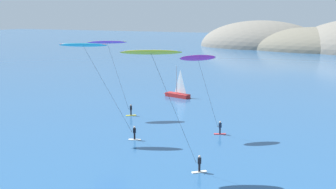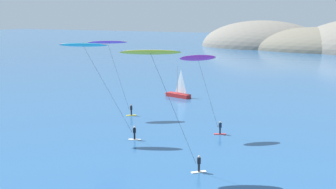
{
  "view_description": "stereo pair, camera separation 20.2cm",
  "coord_description": "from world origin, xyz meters",
  "px_view_note": "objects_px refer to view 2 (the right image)",
  "views": [
    {
      "loc": [
        14.77,
        -18.81,
        15.03
      ],
      "look_at": [
        -6.77,
        26.25,
        5.4
      ],
      "focal_mm": 45.0,
      "sensor_mm": 36.0,
      "label": 1
    },
    {
      "loc": [
        14.95,
        -18.72,
        15.03
      ],
      "look_at": [
        -6.77,
        26.25,
        5.4
      ],
      "focal_mm": 45.0,
      "sensor_mm": 36.0,
      "label": 2
    }
  ],
  "objects_px": {
    "sailboat_near": "(177,93)",
    "kitesurfer_cyan": "(87,52)",
    "kitesurfer_purple": "(109,47)",
    "kitesurfer_yellow": "(154,61)",
    "kitesurfer_magenta": "(200,65)"
  },
  "relations": [
    {
      "from": "sailboat_near",
      "to": "kitesurfer_cyan",
      "type": "relative_size",
      "value": 0.51
    },
    {
      "from": "sailboat_near",
      "to": "kitesurfer_purple",
      "type": "bearing_deg",
      "value": -98.8
    },
    {
      "from": "kitesurfer_purple",
      "to": "kitesurfer_yellow",
      "type": "bearing_deg",
      "value": -46.52
    },
    {
      "from": "kitesurfer_purple",
      "to": "kitesurfer_magenta",
      "type": "height_order",
      "value": "kitesurfer_purple"
    },
    {
      "from": "kitesurfer_purple",
      "to": "kitesurfer_yellow",
      "type": "height_order",
      "value": "kitesurfer_yellow"
    },
    {
      "from": "kitesurfer_purple",
      "to": "kitesurfer_cyan",
      "type": "bearing_deg",
      "value": -68.88
    },
    {
      "from": "kitesurfer_magenta",
      "to": "kitesurfer_yellow",
      "type": "relative_size",
      "value": 0.86
    },
    {
      "from": "sailboat_near",
      "to": "kitesurfer_yellow",
      "type": "distance_m",
      "value": 38.77
    },
    {
      "from": "kitesurfer_yellow",
      "to": "kitesurfer_cyan",
      "type": "bearing_deg",
      "value": 152.49
    },
    {
      "from": "kitesurfer_cyan",
      "to": "kitesurfer_yellow",
      "type": "relative_size",
      "value": 0.98
    },
    {
      "from": "kitesurfer_cyan",
      "to": "kitesurfer_magenta",
      "type": "relative_size",
      "value": 1.14
    },
    {
      "from": "kitesurfer_cyan",
      "to": "kitesurfer_yellow",
      "type": "distance_m",
      "value": 13.67
    },
    {
      "from": "kitesurfer_magenta",
      "to": "kitesurfer_yellow",
      "type": "distance_m",
      "value": 13.5
    },
    {
      "from": "kitesurfer_magenta",
      "to": "kitesurfer_yellow",
      "type": "height_order",
      "value": "kitesurfer_yellow"
    },
    {
      "from": "kitesurfer_purple",
      "to": "kitesurfer_yellow",
      "type": "xyz_separation_m",
      "value": [
        16.33,
        -17.22,
        0.57
      ]
    }
  ]
}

